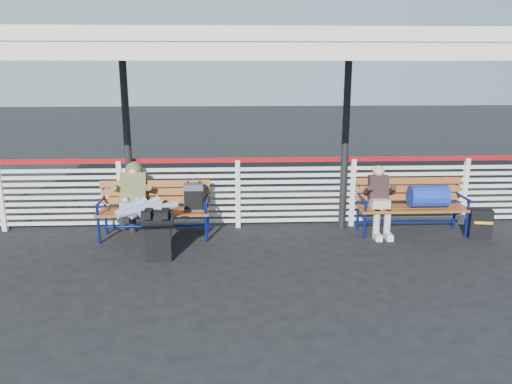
{
  "coord_description": "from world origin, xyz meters",
  "views": [
    {
      "loc": [
        -0.09,
        -6.44,
        2.73
      ],
      "look_at": [
        0.27,
        1.0,
        0.86
      ],
      "focal_mm": 35.0,
      "sensor_mm": 36.0,
      "label": 1
    }
  ],
  "objects": [
    {
      "name": "bench_right",
      "position": [
        3.04,
        1.44,
        0.61
      ],
      "size": [
        1.8,
        0.56,
        0.92
      ],
      "color": "#A55E20",
      "rests_on": "ground"
    },
    {
      "name": "luggage_stack",
      "position": [
        -1.17,
        0.44,
        0.41
      ],
      "size": [
        0.47,
        0.29,
        0.75
      ],
      "rotation": [
        0.0,
        0.0,
        0.08
      ],
      "color": "black",
      "rests_on": "ground"
    },
    {
      "name": "companion_person",
      "position": [
        2.35,
        1.44,
        0.6
      ],
      "size": [
        0.32,
        0.66,
        1.15
      ],
      "color": "#B4ADA3",
      "rests_on": "ground"
    },
    {
      "name": "ground",
      "position": [
        0.0,
        0.0,
        0.0
      ],
      "size": [
        60.0,
        60.0,
        0.0
      ],
      "primitive_type": "plane",
      "color": "black",
      "rests_on": "ground"
    },
    {
      "name": "fence",
      "position": [
        0.0,
        1.9,
        0.66
      ],
      "size": [
        12.08,
        0.08,
        1.24
      ],
      "color": "silver",
      "rests_on": "ground"
    },
    {
      "name": "traveler_man",
      "position": [
        -1.52,
        1.13,
        0.68
      ],
      "size": [
        0.94,
        1.64,
        0.77
      ],
      "color": "#94ABC8",
      "rests_on": "ground"
    },
    {
      "name": "suitcase_side",
      "position": [
        3.95,
        1.14,
        0.24
      ],
      "size": [
        0.38,
        0.27,
        0.49
      ],
      "rotation": [
        0.0,
        0.0,
        -0.18
      ],
      "color": "black",
      "rests_on": "ground"
    },
    {
      "name": "bench_left",
      "position": [
        -1.19,
        1.47,
        0.59
      ],
      "size": [
        1.8,
        0.56,
        0.92
      ],
      "color": "#A55E20",
      "rests_on": "ground"
    },
    {
      "name": "canopy",
      "position": [
        -0.0,
        0.87,
        3.04
      ],
      "size": [
        12.6,
        3.6,
        3.16
      ],
      "color": "silver",
      "rests_on": "ground"
    }
  ]
}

